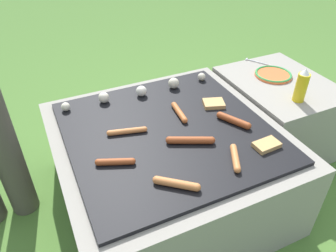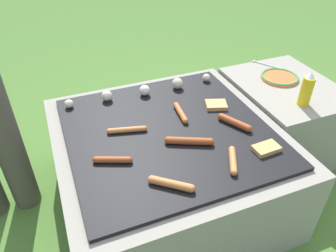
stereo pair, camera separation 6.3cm
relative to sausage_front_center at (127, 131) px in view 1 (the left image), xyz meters
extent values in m
plane|color=#47702D|center=(0.17, -0.05, -0.44)|extent=(14.00, 14.00, 0.00)
cube|color=gray|center=(0.17, -0.05, -0.23)|extent=(0.98, 0.98, 0.41)
cube|color=black|center=(0.17, -0.05, -0.02)|extent=(0.86, 0.86, 0.02)
cube|color=gray|center=(0.92, 0.08, -0.22)|extent=(0.50, 0.62, 0.43)
cylinder|color=#4C473D|center=(-0.50, 0.19, -0.01)|extent=(0.12, 0.12, 0.85)
cylinder|color=#B7602D|center=(0.27, 0.03, 0.00)|extent=(0.04, 0.14, 0.03)
sphere|color=#B7602D|center=(0.27, 0.10, 0.00)|extent=(0.03, 0.03, 0.03)
sphere|color=#B7602D|center=(0.26, -0.04, 0.00)|extent=(0.03, 0.03, 0.03)
cylinder|color=#93421E|center=(0.46, -0.13, 0.00)|extent=(0.09, 0.14, 0.03)
sphere|color=#93421E|center=(0.49, -0.19, 0.00)|extent=(0.03, 0.03, 0.03)
sphere|color=#93421E|center=(0.42, -0.07, 0.00)|extent=(0.03, 0.03, 0.03)
cylinder|color=#93421E|center=(-0.11, -0.17, 0.00)|extent=(0.13, 0.07, 0.03)
sphere|color=#93421E|center=(-0.17, -0.14, 0.00)|extent=(0.03, 0.03, 0.03)
sphere|color=#93421E|center=(-0.05, -0.19, 0.00)|extent=(0.03, 0.03, 0.03)
cylinder|color=#C6753D|center=(0.06, -0.37, 0.00)|extent=(0.13, 0.11, 0.03)
sphere|color=#C6753D|center=(0.11, -0.41, 0.00)|extent=(0.03, 0.03, 0.03)
sphere|color=#C6753D|center=(0.00, -0.32, 0.00)|extent=(0.03, 0.03, 0.03)
cylinder|color=#93421E|center=(0.22, -0.17, 0.00)|extent=(0.17, 0.10, 0.03)
sphere|color=#93421E|center=(0.14, -0.14, 0.00)|extent=(0.03, 0.03, 0.03)
sphere|color=#93421E|center=(0.29, -0.21, 0.00)|extent=(0.03, 0.03, 0.03)
cylinder|color=#C6753D|center=(0.32, -0.34, 0.00)|extent=(0.08, 0.13, 0.03)
sphere|color=#C6753D|center=(0.35, -0.28, 0.00)|extent=(0.03, 0.03, 0.03)
sphere|color=#C6753D|center=(0.29, -0.40, 0.00)|extent=(0.03, 0.03, 0.03)
cylinder|color=#C6753D|center=(0.00, 0.00, 0.00)|extent=(0.15, 0.06, 0.02)
sphere|color=#C6753D|center=(-0.07, 0.02, 0.00)|extent=(0.02, 0.02, 0.02)
sphere|color=#C6753D|center=(0.07, -0.02, 0.00)|extent=(0.02, 0.02, 0.02)
cube|color=tan|center=(0.46, 0.04, 0.00)|extent=(0.12, 0.11, 0.02)
cube|color=tan|center=(0.49, -0.33, 0.00)|extent=(0.11, 0.07, 0.02)
sphere|color=beige|center=(-0.20, 0.29, 0.01)|extent=(0.04, 0.04, 0.04)
sphere|color=beige|center=(-0.02, 0.29, 0.01)|extent=(0.05, 0.05, 0.05)
sphere|color=silver|center=(0.18, 0.27, 0.01)|extent=(0.05, 0.05, 0.05)
sphere|color=beige|center=(0.35, 0.27, 0.02)|extent=(0.06, 0.06, 0.06)
sphere|color=beige|center=(0.53, 0.28, 0.01)|extent=(0.04, 0.04, 0.04)
cylinder|color=orange|center=(0.92, 0.16, -0.01)|extent=(0.21, 0.21, 0.01)
torus|color=#338C3F|center=(0.92, 0.16, 0.00)|extent=(0.20, 0.20, 0.01)
cylinder|color=gold|center=(0.86, -0.10, 0.06)|extent=(0.06, 0.06, 0.14)
cone|color=white|center=(0.86, -0.10, 0.15)|extent=(0.05, 0.05, 0.03)
cylinder|color=silver|center=(0.97, 0.30, -0.01)|extent=(0.12, 0.19, 0.01)
cube|color=silver|center=(0.91, 0.39, -0.01)|extent=(0.02, 0.02, 0.01)
camera|label=1|loc=(-0.31, -1.09, 0.85)|focal=35.00mm
camera|label=2|loc=(-0.26, -1.11, 0.85)|focal=35.00mm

